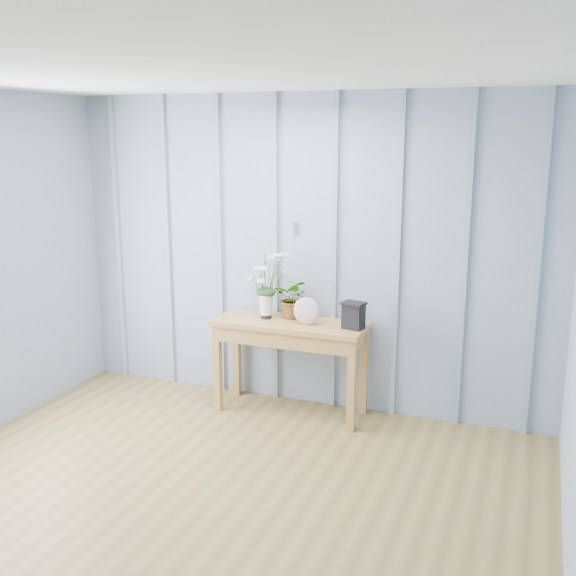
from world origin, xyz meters
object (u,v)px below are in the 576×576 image
at_px(daisy_vase, 266,276).
at_px(carved_box, 353,315).
at_px(sideboard, 290,335).
at_px(felt_disc_vessel, 306,311).

xyz_separation_m(daisy_vase, carved_box, (0.73, -0.04, -0.24)).
xyz_separation_m(sideboard, daisy_vase, (-0.21, 0.02, 0.46)).
bearing_deg(carved_box, felt_disc_vessel, -175.57).
bearing_deg(felt_disc_vessel, daisy_vase, 173.90).
bearing_deg(felt_disc_vessel, carved_box, 8.67).
relative_size(sideboard, daisy_vase, 2.17).
bearing_deg(daisy_vase, felt_disc_vessel, -10.35).
bearing_deg(daisy_vase, sideboard, -5.93).
height_order(sideboard, felt_disc_vessel, felt_disc_vessel).
distance_m(daisy_vase, felt_disc_vessel, 0.44).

